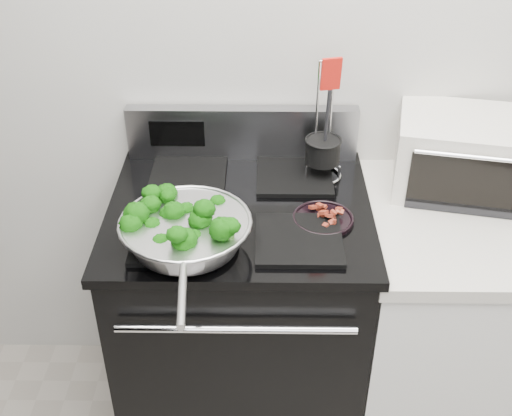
{
  "coord_description": "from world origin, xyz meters",
  "views": [
    {
      "loc": [
        -0.23,
        -0.18,
        2.02
      ],
      "look_at": [
        -0.25,
        1.36,
        0.98
      ],
      "focal_mm": 45.0,
      "sensor_mm": 36.0,
      "label": 1
    }
  ],
  "objects_px": {
    "toaster_oven": "(464,154)",
    "utensil_holder": "(322,157)",
    "gas_range": "(242,319)",
    "bacon_plate": "(323,216)",
    "skillet": "(186,231)"
  },
  "relations": [
    {
      "from": "skillet",
      "to": "utensil_holder",
      "type": "xyz_separation_m",
      "value": [
        0.39,
        0.38,
        0.02
      ]
    },
    {
      "from": "bacon_plate",
      "to": "toaster_oven",
      "type": "height_order",
      "value": "toaster_oven"
    },
    {
      "from": "bacon_plate",
      "to": "toaster_oven",
      "type": "xyz_separation_m",
      "value": [
        0.45,
        0.24,
        0.07
      ]
    },
    {
      "from": "gas_range",
      "to": "bacon_plate",
      "type": "relative_size",
      "value": 6.34
    },
    {
      "from": "utensil_holder",
      "to": "toaster_oven",
      "type": "bearing_deg",
      "value": -14.99
    },
    {
      "from": "toaster_oven",
      "to": "skillet",
      "type": "bearing_deg",
      "value": -144.47
    },
    {
      "from": "gas_range",
      "to": "toaster_oven",
      "type": "xyz_separation_m",
      "value": [
        0.7,
        0.17,
        0.55
      ]
    },
    {
      "from": "skillet",
      "to": "bacon_plate",
      "type": "xyz_separation_m",
      "value": [
        0.38,
        0.13,
        -0.04
      ]
    },
    {
      "from": "toaster_oven",
      "to": "bacon_plate",
      "type": "bearing_deg",
      "value": -140.73
    },
    {
      "from": "gas_range",
      "to": "utensil_holder",
      "type": "height_order",
      "value": "utensil_holder"
    },
    {
      "from": "utensil_holder",
      "to": "toaster_oven",
      "type": "height_order",
      "value": "utensil_holder"
    },
    {
      "from": "skillet",
      "to": "toaster_oven",
      "type": "bearing_deg",
      "value": 19.48
    },
    {
      "from": "toaster_oven",
      "to": "utensil_holder",
      "type": "bearing_deg",
      "value": -169.67
    },
    {
      "from": "toaster_oven",
      "to": "gas_range",
      "type": "bearing_deg",
      "value": -155.06
    },
    {
      "from": "gas_range",
      "to": "bacon_plate",
      "type": "bearing_deg",
      "value": -16.58
    }
  ]
}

